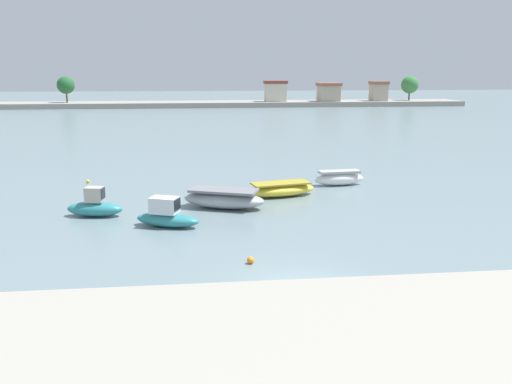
{
  "coord_description": "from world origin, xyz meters",
  "views": [
    {
      "loc": [
        -3.73,
        -18.48,
        8.26
      ],
      "look_at": [
        -0.34,
        12.43,
        0.93
      ],
      "focal_mm": 36.21,
      "sensor_mm": 36.0,
      "label": 1
    }
  ],
  "objects_px": {
    "moored_boat_2": "(224,199)",
    "moored_boat_4": "(339,178)",
    "moored_boat_3": "(281,190)",
    "mooring_buoy_0": "(88,181)",
    "moored_boat_0": "(95,207)",
    "moored_boat_1": "(167,216)",
    "mooring_buoy_1": "(251,260)"
  },
  "relations": [
    {
      "from": "moored_boat_1",
      "to": "moored_boat_2",
      "type": "xyz_separation_m",
      "value": [
        3.26,
        3.58,
        -0.03
      ]
    },
    {
      "from": "moored_boat_0",
      "to": "moored_boat_3",
      "type": "height_order",
      "value": "moored_boat_0"
    },
    {
      "from": "moored_boat_2",
      "to": "moored_boat_3",
      "type": "height_order",
      "value": "moored_boat_2"
    },
    {
      "from": "moored_boat_0",
      "to": "moored_boat_4",
      "type": "height_order",
      "value": "moored_boat_0"
    },
    {
      "from": "moored_boat_3",
      "to": "mooring_buoy_1",
      "type": "height_order",
      "value": "moored_boat_3"
    },
    {
      "from": "moored_boat_2",
      "to": "moored_boat_4",
      "type": "height_order",
      "value": "moored_boat_2"
    },
    {
      "from": "moored_boat_2",
      "to": "moored_boat_4",
      "type": "distance_m",
      "value": 10.36
    },
    {
      "from": "moored_boat_0",
      "to": "moored_boat_1",
      "type": "distance_m",
      "value": 4.96
    },
    {
      "from": "moored_boat_1",
      "to": "moored_boat_4",
      "type": "relative_size",
      "value": 0.98
    },
    {
      "from": "moored_boat_2",
      "to": "moored_boat_0",
      "type": "bearing_deg",
      "value": -151.71
    },
    {
      "from": "mooring_buoy_1",
      "to": "moored_boat_1",
      "type": "bearing_deg",
      "value": 123.4
    },
    {
      "from": "moored_boat_0",
      "to": "moored_boat_3",
      "type": "distance_m",
      "value": 12.06
    },
    {
      "from": "moored_boat_2",
      "to": "moored_boat_4",
      "type": "bearing_deg",
      "value": 52.46
    },
    {
      "from": "moored_boat_1",
      "to": "mooring_buoy_1",
      "type": "relative_size",
      "value": 11.75
    },
    {
      "from": "moored_boat_2",
      "to": "mooring_buoy_1",
      "type": "relative_size",
      "value": 17.16
    },
    {
      "from": "moored_boat_4",
      "to": "mooring_buoy_0",
      "type": "height_order",
      "value": "moored_boat_4"
    },
    {
      "from": "moored_boat_1",
      "to": "mooring_buoy_1",
      "type": "xyz_separation_m",
      "value": [
        3.97,
        -6.02,
        -0.44
      ]
    },
    {
      "from": "moored_boat_3",
      "to": "mooring_buoy_1",
      "type": "relative_size",
      "value": 15.93
    },
    {
      "from": "moored_boat_0",
      "to": "moored_boat_4",
      "type": "bearing_deg",
      "value": 31.88
    },
    {
      "from": "moored_boat_0",
      "to": "mooring_buoy_1",
      "type": "height_order",
      "value": "moored_boat_0"
    },
    {
      "from": "mooring_buoy_0",
      "to": "moored_boat_2",
      "type": "bearing_deg",
      "value": -40.14
    },
    {
      "from": "moored_boat_4",
      "to": "mooring_buoy_0",
      "type": "relative_size",
      "value": 14.71
    },
    {
      "from": "moored_boat_0",
      "to": "mooring_buoy_0",
      "type": "xyz_separation_m",
      "value": [
        -2.31,
        9.36,
        -0.44
      ]
    },
    {
      "from": "moored_boat_3",
      "to": "mooring_buoy_0",
      "type": "xyz_separation_m",
      "value": [
        -13.79,
        5.68,
        -0.32
      ]
    },
    {
      "from": "moored_boat_0",
      "to": "mooring_buoy_1",
      "type": "distance_m",
      "value": 11.87
    },
    {
      "from": "moored_boat_0",
      "to": "mooring_buoy_0",
      "type": "relative_size",
      "value": 13.01
    },
    {
      "from": "moored_boat_0",
      "to": "mooring_buoy_1",
      "type": "relative_size",
      "value": 10.65
    },
    {
      "from": "moored_boat_1",
      "to": "moored_boat_2",
      "type": "distance_m",
      "value": 4.84
    },
    {
      "from": "moored_boat_4",
      "to": "mooring_buoy_1",
      "type": "bearing_deg",
      "value": -123.48
    },
    {
      "from": "moored_boat_2",
      "to": "mooring_buoy_0",
      "type": "distance_m",
      "value": 12.88
    },
    {
      "from": "moored_boat_0",
      "to": "moored_boat_2",
      "type": "relative_size",
      "value": 0.62
    },
    {
      "from": "moored_boat_1",
      "to": "mooring_buoy_1",
      "type": "bearing_deg",
      "value": -36.1
    }
  ]
}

